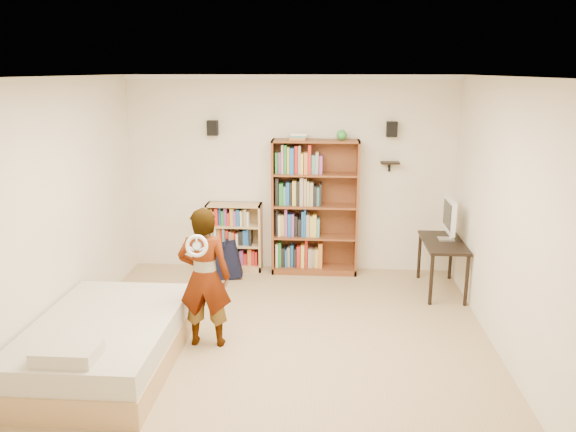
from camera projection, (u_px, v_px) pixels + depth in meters
name	position (u px, v px, depth m)	size (l,w,h in m)	color
ground	(274.00, 350.00, 5.69)	(4.50, 5.00, 0.01)	tan
room_shell	(273.00, 180.00, 5.25)	(4.52, 5.02, 2.71)	white
crown_molding	(273.00, 80.00, 5.02)	(4.50, 5.00, 0.06)	white
speaker_left	(213.00, 128.00, 7.58)	(0.14, 0.12, 0.20)	black
speaker_right	(392.00, 129.00, 7.42)	(0.14, 0.12, 0.20)	black
wall_shelf	(390.00, 163.00, 7.54)	(0.25, 0.16, 0.03)	black
tall_bookshelf	(315.00, 208.00, 7.69)	(1.17, 0.34, 1.86)	brown
low_bookshelf	(235.00, 237.00, 7.90)	(0.77, 0.29, 0.96)	tan
computer_desk	(442.00, 266.00, 7.15)	(0.49, 0.98, 0.67)	black
imac	(447.00, 219.00, 7.06)	(0.11, 0.53, 0.53)	white
daybed	(105.00, 337.00, 5.35)	(1.29, 1.99, 0.59)	beige
person	(205.00, 278.00, 5.66)	(0.53, 0.35, 1.46)	black
wii_wheel	(197.00, 246.00, 5.29)	(0.22, 0.22, 0.04)	white
navy_bag	(226.00, 260.00, 7.62)	(0.38, 0.24, 0.51)	black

